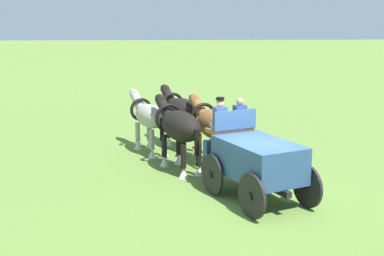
{
  "coord_description": "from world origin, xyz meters",
  "views": [
    {
      "loc": [
        -13.11,
        2.47,
        4.85
      ],
      "look_at": [
        3.94,
        1.58,
        1.2
      ],
      "focal_mm": 47.74,
      "sensor_mm": 36.0,
      "label": 1
    }
  ],
  "objects": [
    {
      "name": "draft_horse_lead_off",
      "position": [
        5.93,
        1.92,
        1.41
      ],
      "size": [
        2.87,
        1.72,
        2.29
      ],
      "color": "black",
      "rests_on": "ground"
    },
    {
      "name": "draft_horse_rear_off",
      "position": [
        3.55,
        0.86,
        1.37
      ],
      "size": [
        2.93,
        1.76,
        2.24
      ],
      "color": "brown",
      "rests_on": "ground"
    },
    {
      "name": "ground_plane",
      "position": [
        0.0,
        0.0,
        0.0
      ],
      "size": [
        220.0,
        220.0,
        0.0
      ],
      "primitive_type": "plane",
      "color": "olive"
    },
    {
      "name": "draft_horse_rear_near",
      "position": [
        3.02,
        2.05,
        1.43
      ],
      "size": [
        3.02,
        1.79,
        2.31
      ],
      "color": "black",
      "rests_on": "ground"
    },
    {
      "name": "show_wagon",
      "position": [
        0.16,
        0.07,
        1.14
      ],
      "size": [
        5.36,
        3.07,
        2.67
      ],
      "color": "#2D4C7A",
      "rests_on": "ground"
    },
    {
      "name": "draft_horse_lead_near",
      "position": [
        5.42,
        3.11,
        1.32
      ],
      "size": [
        2.92,
        1.7,
        2.19
      ],
      "color": "#9E998E",
      "rests_on": "ground"
    }
  ]
}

